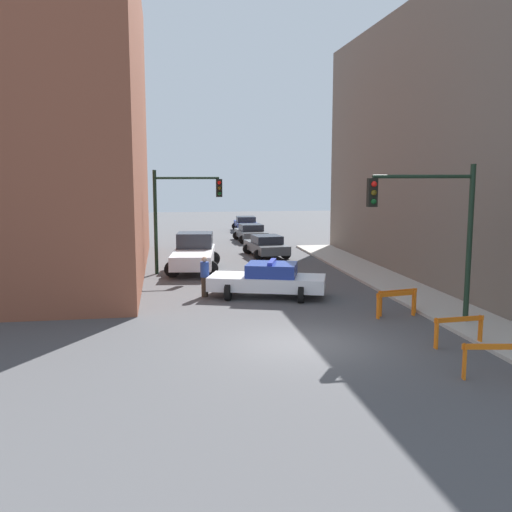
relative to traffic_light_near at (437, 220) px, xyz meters
The scene contains 14 objects.
ground_plane 6.03m from the traffic_light_near, 165.41° to the right, with size 120.00×120.00×0.00m, color #4C4C4F.
sidewalk_right 3.96m from the traffic_light_near, 39.92° to the right, with size 2.40×44.00×0.12m.
traffic_light_near is the anchor object (origin of this frame).
traffic_light_far 14.10m from the traffic_light_near, 124.71° to the left, with size 3.44×0.35×5.20m.
police_car 7.54m from the traffic_light_near, 130.80° to the left, with size 5.04×3.22×1.52m.
white_truck 14.54m from the traffic_light_near, 120.24° to the left, with size 3.07×5.61×1.90m.
parked_car_near 17.16m from the traffic_light_near, 98.71° to the left, with size 2.55×4.45×1.31m.
parked_car_mid 24.87m from the traffic_light_near, 95.37° to the left, with size 2.39×4.37×1.31m.
parked_car_far 32.54m from the traffic_light_near, 92.76° to the left, with size 2.41×4.38×1.31m.
pedestrian_crossing 9.57m from the traffic_light_near, 140.84° to the left, with size 0.43×0.43×1.66m.
barrier_front 5.77m from the traffic_light_near, 99.79° to the right, with size 1.59×0.40×0.90m.
barrier_mid 3.73m from the traffic_light_near, 98.68° to the right, with size 1.60×0.27×0.90m.
barrier_back 3.28m from the traffic_light_near, 119.46° to the left, with size 1.58×0.41×0.90m.
barrier_corner 3.40m from the traffic_light_near, 107.37° to the left, with size 1.58×0.45×0.90m.
Camera 1 is at (-4.03, -15.98, 5.00)m, focal length 40.00 mm.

